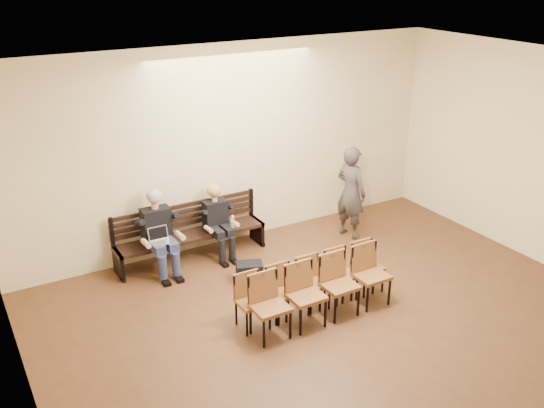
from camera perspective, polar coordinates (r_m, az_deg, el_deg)
The scene contains 11 objects.
ground at distance 7.65m, azimuth 14.56°, elevation -17.26°, with size 10.00×10.00×0.00m, color #55341D.
room_walls at distance 6.89m, azimuth 12.10°, elevation 2.77°, with size 8.02×10.01×3.51m.
bench at distance 10.36m, azimuth -7.58°, elevation -3.96°, with size 2.60×0.90×0.45m, color black.
seated_man at distance 9.87m, azimuth -10.60°, elevation -2.58°, with size 0.57×0.79×1.37m, color black, non-canonical shape.
seated_woman at distance 10.27m, azimuth -5.09°, elevation -1.97°, with size 0.49×0.67×1.13m, color black, non-canonical shape.
laptop at distance 9.71m, azimuth -10.35°, elevation -3.76°, with size 0.32×0.25×0.23m, color silver.
water_bottle at distance 10.15m, azimuth -3.70°, elevation -2.27°, with size 0.07×0.07×0.22m, color silver.
bag at distance 9.63m, azimuth -2.14°, elevation -6.40°, with size 0.41×0.28×0.30m, color black.
passerby at distance 10.89m, azimuth 7.47°, elevation 1.74°, with size 0.71×0.47×1.96m, color #39332F.
chair_row_front at distance 8.84m, azimuth 3.90°, elevation -7.52°, with size 2.40×0.43×0.78m, color brown.
chair_row_back at distance 8.56m, azimuth 4.85°, elevation -8.17°, with size 2.18×0.49×0.90m, color brown.
Camera 1 is at (-4.43, -3.98, 4.81)m, focal length 40.00 mm.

